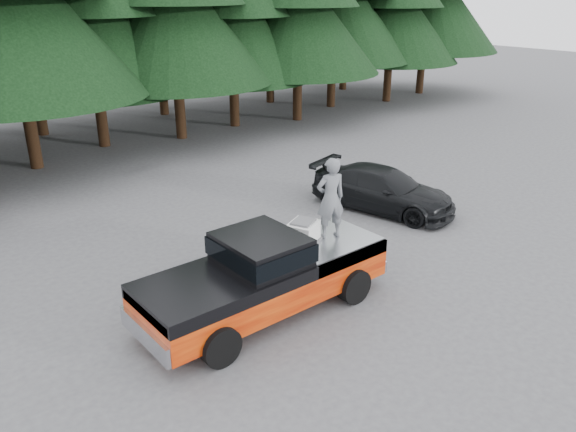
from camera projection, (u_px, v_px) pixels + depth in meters
ground at (277, 301)px, 13.23m from camera, size 120.00×120.00×0.00m
pickup_truck at (265, 286)px, 12.56m from camera, size 6.00×2.04×1.33m
truck_cab at (261, 248)px, 12.14m from camera, size 1.66×1.90×0.59m
air_compressor at (303, 233)px, 13.01m from camera, size 0.89×0.83×0.49m
man_on_bed at (330, 198)px, 13.05m from camera, size 0.82×0.66×1.96m
parked_car at (383, 189)px, 18.41m from camera, size 3.12×5.16×1.40m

